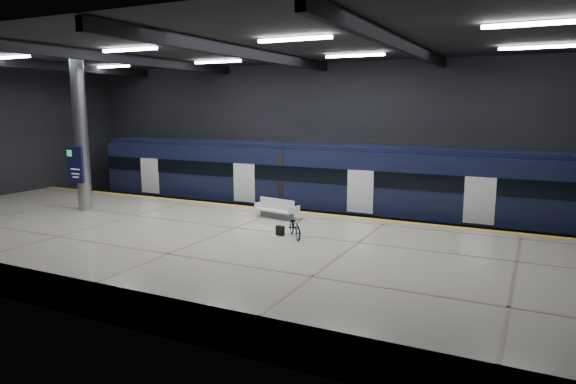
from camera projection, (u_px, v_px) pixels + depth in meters
The scene contains 10 objects.
ground at pixel (249, 249), 20.94m from camera, with size 30.00×30.00×0.00m, color black.
room_shell at pixel (247, 107), 20.00m from camera, with size 30.10×16.10×8.05m.
platform at pixel (214, 251), 18.64m from camera, with size 30.00×11.00×1.10m, color beige.
safety_strip at pixel (279, 210), 23.19m from camera, with size 30.00×0.40×0.01m, color gold.
rails at pixel (304, 220), 25.79m from camera, with size 30.00×1.52×0.16m.
train at pixel (346, 184), 24.52m from camera, with size 29.40×2.84×3.79m.
bench at pixel (277, 211), 21.55m from camera, with size 1.97×1.11×0.82m.
bicycle at pixel (295, 226), 18.34m from camera, with size 0.52×1.49×0.78m, color #99999E.
pannier_bag at pixel (280, 231), 18.64m from camera, with size 0.30×0.18×0.35m, color black.
info_column at pixel (80, 135), 22.78m from camera, with size 0.90×0.78×6.90m.
Camera 1 is at (10.40, -17.48, 5.73)m, focal length 32.00 mm.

